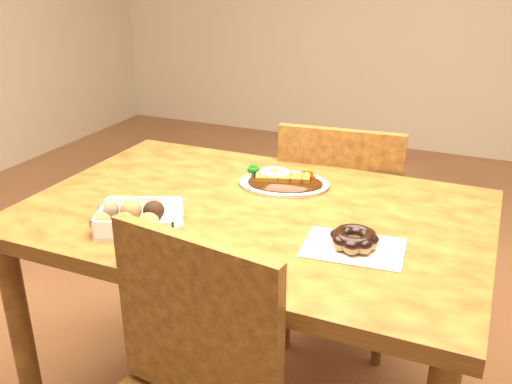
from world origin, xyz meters
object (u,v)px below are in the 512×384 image
at_px(chair_far, 342,226).
at_px(katsu_curry_plate, 283,181).
at_px(pon_de_ring, 354,240).
at_px(donut_box, 137,218).
at_px(table, 254,242).

bearing_deg(chair_far, katsu_curry_plate, 69.31).
xyz_separation_m(katsu_curry_plate, pon_de_ring, (0.29, -0.29, 0.01)).
relative_size(katsu_curry_plate, donut_box, 1.22).
bearing_deg(table, chair_far, 78.94).
height_order(table, katsu_curry_plate, katsu_curry_plate).
height_order(donut_box, pon_de_ring, donut_box).
distance_m(chair_far, donut_box, 0.87).
distance_m(table, donut_box, 0.33).
bearing_deg(chair_far, pon_de_ring, 101.17).
distance_m(katsu_curry_plate, donut_box, 0.46).
bearing_deg(chair_far, table, 73.34).
height_order(chair_far, pon_de_ring, chair_far).
distance_m(table, katsu_curry_plate, 0.22).
distance_m(chair_far, pon_de_ring, 0.73).
distance_m(donut_box, pon_de_ring, 0.52).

